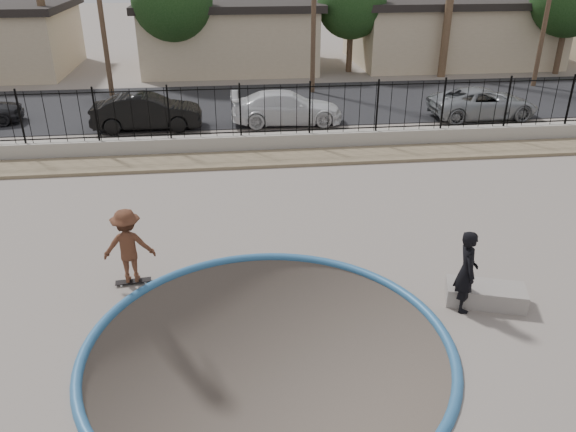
{
  "coord_description": "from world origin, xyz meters",
  "views": [
    {
      "loc": [
        -0.63,
        -9.36,
        6.79
      ],
      "look_at": [
        0.72,
        2.0,
        1.28
      ],
      "focal_mm": 35.0,
      "sensor_mm": 36.0,
      "label": 1
    }
  ],
  "objects_px": {
    "skateboard": "(133,281)",
    "car_c": "(287,108)",
    "skater": "(129,250)",
    "concrete_ledge": "(485,294)",
    "car_b": "(147,112)",
    "car_d": "(483,103)",
    "videographer": "(467,271)"
  },
  "relations": [
    {
      "from": "concrete_ledge",
      "to": "car_c",
      "type": "relative_size",
      "value": 0.35
    },
    {
      "from": "car_b",
      "to": "car_c",
      "type": "distance_m",
      "value": 5.71
    },
    {
      "from": "skater",
      "to": "car_c",
      "type": "bearing_deg",
      "value": -113.48
    },
    {
      "from": "car_d",
      "to": "car_b",
      "type": "bearing_deg",
      "value": 87.36
    },
    {
      "from": "skater",
      "to": "car_d",
      "type": "xyz_separation_m",
      "value": [
        13.37,
        11.8,
        -0.17
      ]
    },
    {
      "from": "concrete_ledge",
      "to": "car_c",
      "type": "bearing_deg",
      "value": 100.87
    },
    {
      "from": "videographer",
      "to": "car_b",
      "type": "xyz_separation_m",
      "value": [
        -7.76,
        13.56,
        -0.14
      ]
    },
    {
      "from": "skateboard",
      "to": "car_b",
      "type": "height_order",
      "value": "car_b"
    },
    {
      "from": "car_c",
      "to": "skateboard",
      "type": "bearing_deg",
      "value": 159.0
    },
    {
      "from": "skater",
      "to": "car_b",
      "type": "relative_size",
      "value": 0.39
    },
    {
      "from": "car_c",
      "to": "skater",
      "type": "bearing_deg",
      "value": 159.0
    },
    {
      "from": "skateboard",
      "to": "videographer",
      "type": "bearing_deg",
      "value": -20.08
    },
    {
      "from": "skater",
      "to": "car_c",
      "type": "xyz_separation_m",
      "value": [
        4.84,
        11.96,
        -0.15
      ]
    },
    {
      "from": "concrete_ledge",
      "to": "car_b",
      "type": "distance_m",
      "value": 15.81
    },
    {
      "from": "concrete_ledge",
      "to": "car_c",
      "type": "height_order",
      "value": "car_c"
    },
    {
      "from": "skateboard",
      "to": "car_c",
      "type": "height_order",
      "value": "car_c"
    },
    {
      "from": "skateboard",
      "to": "concrete_ledge",
      "type": "xyz_separation_m",
      "value": [
        7.46,
        -1.64,
        0.15
      ]
    },
    {
      "from": "skater",
      "to": "concrete_ledge",
      "type": "height_order",
      "value": "skater"
    },
    {
      "from": "skater",
      "to": "concrete_ledge",
      "type": "relative_size",
      "value": 1.07
    },
    {
      "from": "videographer",
      "to": "car_b",
      "type": "relative_size",
      "value": 0.41
    },
    {
      "from": "concrete_ledge",
      "to": "car_b",
      "type": "height_order",
      "value": "car_b"
    },
    {
      "from": "skater",
      "to": "videographer",
      "type": "relative_size",
      "value": 0.96
    },
    {
      "from": "car_b",
      "to": "car_d",
      "type": "xyz_separation_m",
      "value": [
        14.24,
        0.0,
        -0.07
      ]
    },
    {
      "from": "car_b",
      "to": "car_c",
      "type": "bearing_deg",
      "value": -88.82
    },
    {
      "from": "concrete_ledge",
      "to": "car_b",
      "type": "xyz_separation_m",
      "value": [
        -8.32,
        13.44,
        0.55
      ]
    },
    {
      "from": "car_b",
      "to": "car_d",
      "type": "height_order",
      "value": "car_b"
    },
    {
      "from": "skateboard",
      "to": "videographer",
      "type": "height_order",
      "value": "videographer"
    },
    {
      "from": "skateboard",
      "to": "concrete_ledge",
      "type": "bearing_deg",
      "value": -18.12
    },
    {
      "from": "videographer",
      "to": "car_d",
      "type": "bearing_deg",
      "value": -15.7
    },
    {
      "from": "car_c",
      "to": "car_d",
      "type": "xyz_separation_m",
      "value": [
        8.53,
        -0.16,
        -0.03
      ]
    },
    {
      "from": "skateboard",
      "to": "videographer",
      "type": "distance_m",
      "value": 7.17
    },
    {
      "from": "videographer",
      "to": "car_d",
      "type": "distance_m",
      "value": 15.03
    }
  ]
}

